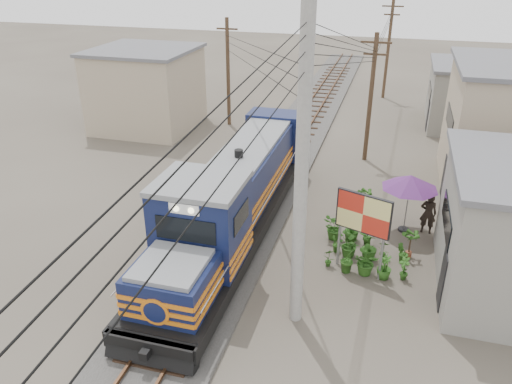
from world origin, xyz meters
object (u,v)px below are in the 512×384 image
(billboard, at_px, (363,216))
(market_umbrella, at_px, (410,182))
(vendor, at_px, (428,213))
(locomotive, at_px, (235,198))

(billboard, height_order, market_umbrella, billboard)
(vendor, bearing_deg, market_umbrella, 10.69)
(billboard, bearing_deg, market_umbrella, 85.88)
(locomotive, height_order, vendor, locomotive)
(locomotive, xyz_separation_m, market_umbrella, (6.79, 2.25, 0.55))
(vendor, bearing_deg, billboard, 60.30)
(billboard, xyz_separation_m, vendor, (2.49, 3.67, -1.42))
(vendor, bearing_deg, locomotive, 21.39)
(market_umbrella, bearing_deg, billboard, -114.08)
(market_umbrella, xyz_separation_m, vendor, (0.89, 0.10, -1.36))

